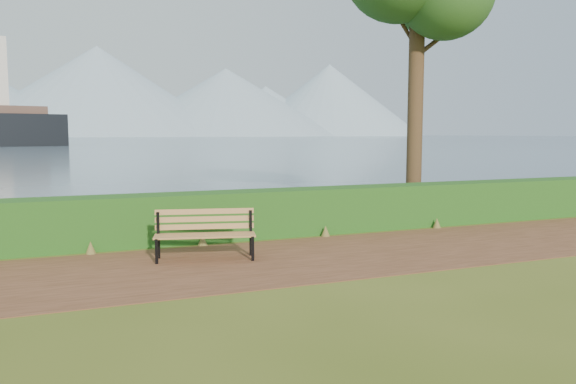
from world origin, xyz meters
name	(u,v)px	position (x,y,z in m)	size (l,w,h in m)	color
ground	(293,263)	(0.00, 0.00, 0.00)	(140.00, 140.00, 0.00)	#465618
path	(286,259)	(0.00, 0.30, 0.01)	(40.00, 3.40, 0.01)	#4F301B
hedge	(247,214)	(0.00, 2.60, 0.50)	(32.00, 0.85, 1.00)	#204F16
water	(72,138)	(0.00, 260.00, 0.01)	(700.00, 510.00, 0.00)	#485F74
mountains	(53,95)	(-9.17, 406.05, 27.70)	(585.00, 190.00, 70.00)	#829BAD
bench	(205,231)	(-1.32, 0.89, 0.51)	(1.82, 0.90, 0.88)	black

